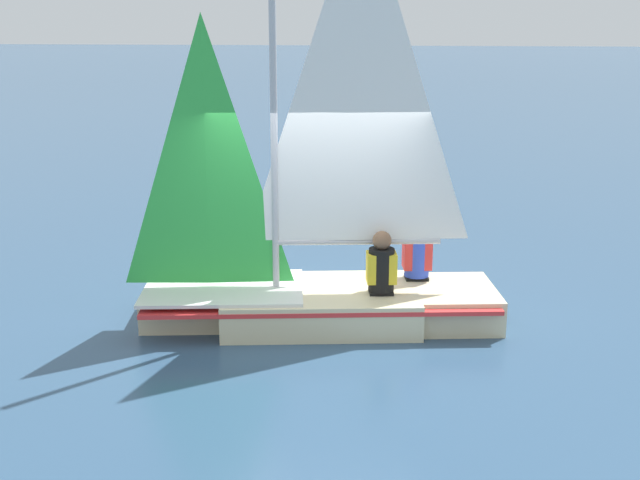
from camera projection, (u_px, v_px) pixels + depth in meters
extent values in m
plane|color=#2D4C6B|center=(320.00, 321.00, 9.63)|extent=(260.00, 260.00, 0.00)
cube|color=beige|center=(320.00, 305.00, 9.58)|extent=(2.51, 1.82, 0.42)
cube|color=beige|center=(184.00, 307.00, 9.52)|extent=(1.08, 0.94, 0.42)
cube|color=beige|center=(454.00, 304.00, 9.63)|extent=(1.16, 1.36, 0.42)
cube|color=red|center=(320.00, 295.00, 9.54)|extent=(4.26, 2.16, 0.05)
cube|color=silver|center=(224.00, 288.00, 9.48)|extent=(2.08, 1.63, 0.04)
cylinder|color=#B7B7BC|center=(273.00, 93.00, 8.91)|extent=(0.08, 0.08, 4.59)
cylinder|color=#B7B7BC|center=(358.00, 242.00, 9.39)|extent=(1.91, 0.42, 0.07)
pyramid|color=white|center=(360.00, 71.00, 8.88)|extent=(1.81, 0.39, 3.87)
pyramid|color=green|center=(206.00, 153.00, 9.06)|extent=(1.39, 0.31, 3.07)
cube|color=black|center=(498.00, 308.00, 9.66)|extent=(0.08, 0.04, 0.29)
cube|color=black|center=(381.00, 308.00, 9.42)|extent=(0.32, 0.29, 0.45)
cylinder|color=black|center=(381.00, 269.00, 9.29)|extent=(0.35, 0.35, 0.50)
cube|color=yellow|center=(381.00, 267.00, 9.29)|extent=(0.38, 0.32, 0.35)
sphere|color=brown|center=(382.00, 240.00, 9.20)|extent=(0.22, 0.22, 0.22)
cube|color=black|center=(416.00, 293.00, 9.94)|extent=(0.32, 0.29, 0.45)
cylinder|color=blue|center=(417.00, 256.00, 9.82)|extent=(0.35, 0.35, 0.50)
cube|color=red|center=(417.00, 254.00, 9.81)|extent=(0.38, 0.32, 0.35)
sphere|color=tan|center=(418.00, 229.00, 9.73)|extent=(0.22, 0.22, 0.22)
cylinder|color=black|center=(418.00, 222.00, 9.71)|extent=(0.24, 0.24, 0.06)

